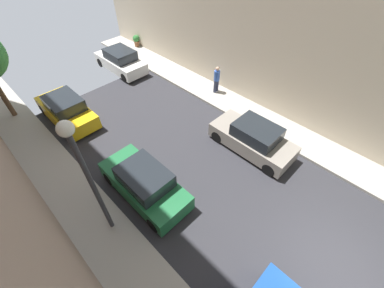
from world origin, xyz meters
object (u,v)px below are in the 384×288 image
Objects in this scene: lamp_post at (85,169)px; parked_car_right_2 at (121,61)px; pedestrian at (217,79)px; parked_car_left_3 at (144,183)px; parked_car_left_4 at (66,110)px; potted_plant_3 at (136,40)px; parked_car_right_1 at (253,139)px.

parked_car_right_2 is at bearing 54.09° from lamp_post.
pedestrian is at bearing -69.73° from parked_car_right_2.
parked_car_left_3 is at bearing -118.91° from parked_car_right_2.
parked_car_left_4 reaches higher than potted_plant_3.
potted_plant_3 is at bearing 86.79° from pedestrian.
parked_car_left_3 is 1.00× the size of parked_car_right_1.
parked_car_right_1 is 14.07m from potted_plant_3.
pedestrian is at bearing -93.21° from potted_plant_3.
lamp_post is (-10.35, -12.38, 2.95)m from potted_plant_3.
lamp_post is at bearing -171.00° from parked_car_left_3.
pedestrian is at bearing -27.59° from parked_car_left_4.
parked_car_right_2 is 4.63× the size of potted_plant_3.
parked_car_left_3 is 7.05m from parked_car_left_4.
parked_car_right_2 is 0.81× the size of lamp_post.
lamp_post is (-7.30, -10.08, 2.89)m from parked_car_right_2.
pedestrian reaches higher than parked_car_left_3.
parked_car_left_3 is 14.74m from potted_plant_3.
potted_plant_3 is at bearing 36.95° from parked_car_right_2.
potted_plant_3 is at bearing 77.47° from parked_car_right_1.
parked_car_right_1 is 4.63× the size of potted_plant_3.
lamp_post reaches higher than parked_car_left_4.
parked_car_left_3 is 3.47m from lamp_post.
potted_plant_3 is at bearing 30.71° from parked_car_left_4.
pedestrian is (2.54, 4.57, 0.35)m from parked_car_right_1.
parked_car_left_4 is 1.00× the size of parked_car_right_1.
pedestrian is (2.54, -6.87, 0.35)m from parked_car_right_2.
pedestrian is 10.65m from lamp_post.
parked_car_left_4 and parked_car_right_2 have the same top height.
parked_car_right_1 is at bearing -58.21° from parked_car_left_4.
lamp_post is at bearing 169.46° from parked_car_right_1.
parked_car_right_1 reaches higher than potted_plant_3.
parked_car_right_2 is (5.40, 2.72, 0.00)m from parked_car_left_4.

